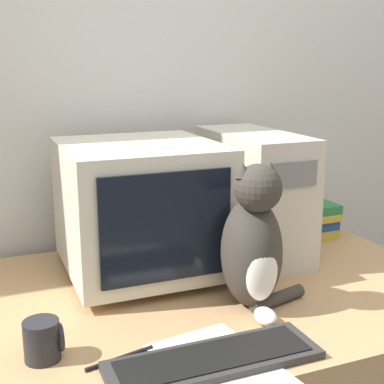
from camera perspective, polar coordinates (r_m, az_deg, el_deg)
The scene contains 9 objects.
wall_back at distance 1.89m, azimuth -3.91°, elevation 10.09°, with size 7.00×0.05×2.50m.
crt_monitor at distance 1.56m, azimuth -5.49°, elevation -1.64°, with size 0.43×0.47×0.39m.
computer_tower at distance 1.74m, azimuth 6.48°, elevation -0.14°, with size 0.21×0.48×0.40m.
keyboard at distance 1.17m, azimuth 2.35°, elevation -17.45°, with size 0.46×0.14×0.02m.
cat at distance 1.35m, azimuth 6.59°, elevation -5.63°, with size 0.24×0.25×0.38m.
book_stack at distance 2.00m, azimuth 12.64°, elevation -2.62°, with size 0.13×0.22×0.12m.
pen at distance 1.19m, azimuth -7.70°, elevation -17.15°, with size 0.16×0.04×0.01m.
paper_sheet at distance 1.17m, azimuth 2.92°, elevation -17.94°, with size 0.25×0.32×0.00m.
mug at distance 1.21m, azimuth -15.57°, elevation -14.97°, with size 0.08×0.08×0.09m.
Camera 1 is at (-0.59, -0.80, 1.37)m, focal length 50.00 mm.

